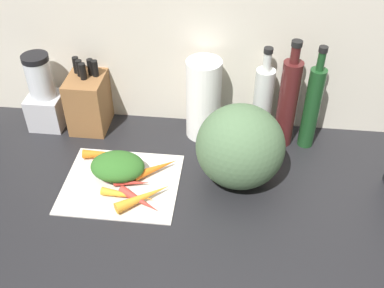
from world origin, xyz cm
name	(u,v)px	position (x,y,z in cm)	size (l,w,h in cm)	color
ground_plane	(205,198)	(0.00, 0.00, -1.50)	(170.00, 80.00, 3.00)	black
wall_back	(218,42)	(0.00, 38.50, 30.00)	(170.00, 3.00, 60.00)	beige
cutting_board	(121,183)	(-25.57, 1.70, 0.40)	(34.42, 29.24, 0.80)	beige
carrot_0	(132,183)	(-21.99, 0.64, 1.91)	(2.22, 2.22, 10.72)	red
carrot_1	(144,197)	(-17.29, -5.24, 2.45)	(3.30, 3.30, 17.23)	orange
carrot_2	(139,200)	(-18.39, -6.38, 2.18)	(2.77, 2.77, 13.76)	red
carrot_3	(128,195)	(-22.10, -4.70, 2.02)	(2.44, 2.44, 15.83)	orange
carrot_4	(156,168)	(-15.84, 7.31, 2.31)	(3.03, 3.03, 14.87)	orange
carrot_5	(106,154)	(-32.74, 12.16, 2.27)	(2.95, 2.95, 14.95)	orange
carrot_6	(122,177)	(-25.39, 2.51, 2.21)	(2.81, 2.81, 10.42)	#B2264C
carrot_7	(131,163)	(-24.10, 8.85, 2.24)	(2.88, 2.88, 11.44)	red
carrot_greens_pile	(118,166)	(-27.09, 4.71, 4.28)	(16.44, 12.65, 6.96)	#2D6023
winter_squash	(240,147)	(9.15, 7.50, 12.93)	(25.75, 23.66, 25.86)	#4C6B47
knife_block	(89,100)	(-42.57, 30.49, 10.00)	(12.11, 16.50, 24.73)	brown
blender_appliance	(44,96)	(-57.50, 28.64, 11.62)	(11.37, 11.37, 27.05)	#B2B2B7
paper_towel_roll	(203,99)	(-3.50, 29.50, 13.89)	(11.37, 11.37, 27.78)	white
bottle_0	(263,101)	(15.77, 32.02, 13.07)	(6.26, 6.26, 32.11)	silver
bottle_1	(288,102)	(23.33, 27.89, 15.89)	(6.21, 6.21, 36.89)	#471919
bottle_2	(312,106)	(30.96, 27.53, 15.07)	(5.15, 5.15, 35.66)	#19421E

